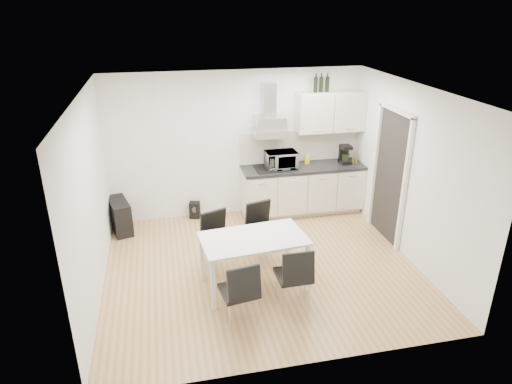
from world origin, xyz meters
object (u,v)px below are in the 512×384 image
kitchenette (305,170)px  chair_far_left (220,243)px  dining_table (253,243)px  floor_speaker (195,210)px  guitar_amp (120,216)px  chair_near_left (239,292)px  chair_far_right (264,232)px  chair_near_right (293,276)px

kitchenette → chair_far_left: (-1.78, -1.65, -0.39)m
kitchenette → dining_table: (-1.40, -2.16, -0.16)m
dining_table → floor_speaker: (-0.60, 2.32, -0.52)m
guitar_amp → floor_speaker: bearing=-4.2°
chair_near_left → floor_speaker: size_ratio=2.94×
dining_table → chair_far_right: 0.78m
guitar_amp → floor_speaker: (1.28, 0.25, -0.13)m
chair_near_right → chair_near_left: bearing=-166.6°
chair_far_right → chair_near_right: size_ratio=1.00×
chair_far_right → chair_near_right: (0.10, -1.22, 0.00)m
kitchenette → chair_far_left: kitchenette is taller
dining_table → guitar_amp: 2.83m
chair_near_left → floor_speaker: bearing=85.7°
kitchenette → dining_table: kitchenette is taller
kitchenette → chair_near_left: kitchenette is taller
chair_far_right → floor_speaker: bearing=-76.6°
dining_table → chair_near_right: bearing=-59.1°
kitchenette → chair_far_left: 2.46m
chair_far_right → chair_near_right: bearing=78.9°
chair_far_left → guitar_amp: bearing=-67.5°
guitar_amp → chair_far_right: bearing=-47.6°
chair_far_right → guitar_amp: size_ratio=1.23×
chair_far_right → floor_speaker: 1.89m
kitchenette → dining_table: 2.58m
chair_near_left → floor_speaker: 3.07m
chair_far_right → guitar_amp: bearing=-47.9°
chair_far_right → chair_near_left: same height
dining_table → chair_far_left: (-0.38, 0.50, -0.23)m
floor_speaker → kitchenette: bearing=9.4°
kitchenette → chair_far_left: bearing=-137.2°
chair_far_right → chair_near_left: size_ratio=1.00×
kitchenette → dining_table: bearing=-123.0°
chair_near_left → chair_near_right: (0.73, 0.19, 0.00)m
chair_near_left → guitar_amp: (-1.55, 2.80, -0.16)m
guitar_amp → chair_near_left: bearing=-76.2°
chair_near_left → guitar_amp: chair_near_left is taller
guitar_amp → floor_speaker: size_ratio=2.39×
chair_far_left → chair_far_right: 0.71m
kitchenette → chair_near_right: size_ratio=2.86×
chair_far_right → kitchenette: bearing=-142.2°
kitchenette → chair_far_left: size_ratio=2.86×
chair_near_left → dining_table: bearing=56.0°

